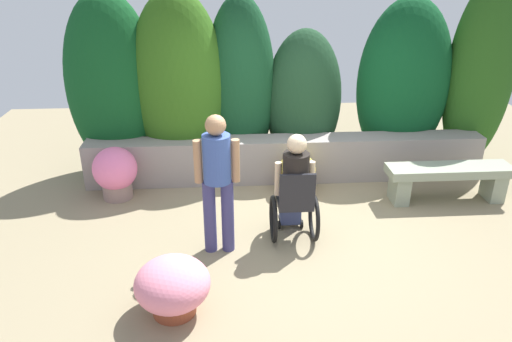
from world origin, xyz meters
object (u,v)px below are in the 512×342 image
object	(u,v)px
flower_pot_terracotta_by_wall	(173,286)
flower_pot_red_accent	(115,172)
stone_bench	(448,177)
person_standing_companion	(217,176)
person_in_wheelchair	(294,191)
flower_pot_purple_near	(297,173)

from	to	relation	value
flower_pot_terracotta_by_wall	flower_pot_red_accent	size ratio (longest dim) A/B	0.96
stone_bench	flower_pot_terracotta_by_wall	size ratio (longest dim) A/B	2.38
person_standing_companion	flower_pot_red_accent	world-z (taller)	person_standing_companion
flower_pot_terracotta_by_wall	person_standing_companion	bearing A→B (deg)	67.49
stone_bench	person_in_wheelchair	xyz separation A→B (m)	(-2.23, -0.82, 0.27)
flower_pot_red_accent	person_in_wheelchair	bearing A→B (deg)	-27.77
person_in_wheelchair	flower_pot_purple_near	bearing A→B (deg)	75.12
person_in_wheelchair	flower_pot_red_accent	world-z (taller)	person_in_wheelchair
stone_bench	person_standing_companion	bearing A→B (deg)	-159.59
flower_pot_purple_near	stone_bench	bearing A→B (deg)	-10.81
flower_pot_purple_near	person_standing_companion	bearing A→B (deg)	-127.88
person_in_wheelchair	flower_pot_purple_near	distance (m)	1.26
person_standing_companion	flower_pot_terracotta_by_wall	bearing A→B (deg)	-99.09
person_in_wheelchair	flower_pot_purple_near	xyz separation A→B (m)	(0.22, 1.20, -0.32)
flower_pot_purple_near	flower_pot_red_accent	world-z (taller)	flower_pot_red_accent
person_standing_companion	flower_pot_red_accent	size ratio (longest dim) A/B	2.20
stone_bench	person_standing_companion	world-z (taller)	person_standing_companion
flower_pot_terracotta_by_wall	flower_pot_red_accent	xyz separation A→B (m)	(-0.99, 2.44, 0.09)
stone_bench	flower_pot_red_accent	distance (m)	4.54
person_in_wheelchair	flower_pot_terracotta_by_wall	size ratio (longest dim) A/B	1.88
person_in_wheelchair	person_standing_companion	bearing A→B (deg)	-171.59
person_in_wheelchair	flower_pot_terracotta_by_wall	distance (m)	1.83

